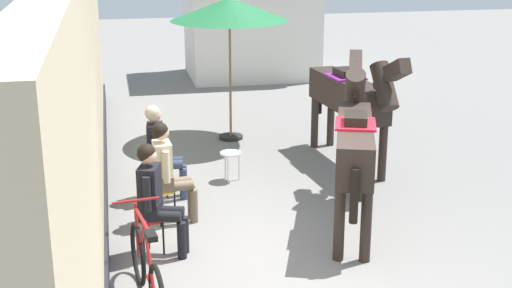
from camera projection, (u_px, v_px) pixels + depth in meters
name	position (u px, v px, depth m)	size (l,w,h in m)	color
ground_plane	(257.00, 172.00, 11.30)	(40.00, 40.00, 0.00)	slate
pub_facade_wall	(86.00, 111.00, 8.95)	(0.34, 14.00, 3.40)	#CCB793
distant_cottage	(251.00, 6.00, 18.04)	(3.40, 2.60, 3.50)	silver
seated_visitor_near	(155.00, 194.00, 8.27)	(0.61, 0.48, 1.39)	red
seated_visitor_middle	(168.00, 167.00, 9.18)	(0.61, 0.49, 1.39)	gold
seated_visitor_far	(160.00, 147.00, 10.01)	(0.61, 0.49, 1.39)	gold
saddled_horse_near	(354.00, 140.00, 9.04)	(1.24, 2.88, 2.06)	#2D231E
saddled_horse_far	(351.00, 97.00, 11.32)	(0.69, 2.99, 2.06)	#2D231E
leaning_bicycle	(147.00, 272.00, 7.22)	(0.50, 1.75, 1.02)	black
cafe_parasol	(229.00, 10.00, 12.39)	(2.10, 2.10, 2.58)	black
spare_stool_white	(231.00, 156.00, 10.83)	(0.32, 0.32, 0.46)	white
satchel_bag	(163.00, 172.00, 11.02)	(0.28, 0.12, 0.20)	black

